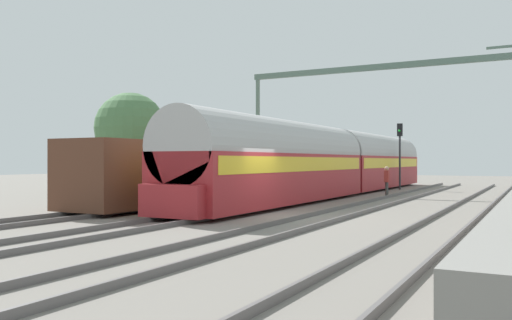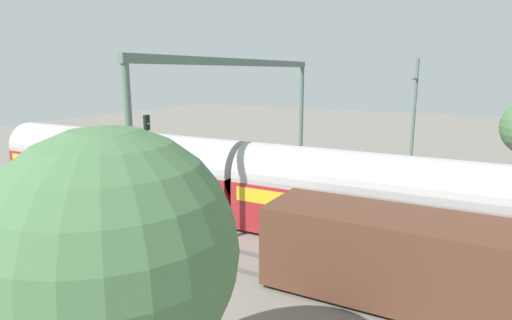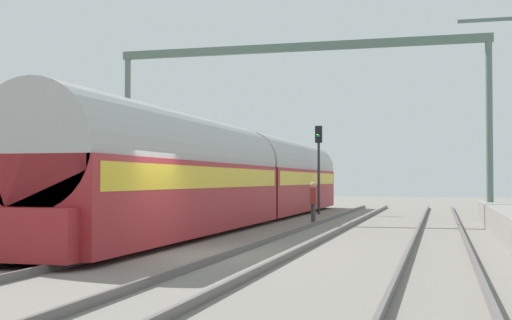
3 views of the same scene
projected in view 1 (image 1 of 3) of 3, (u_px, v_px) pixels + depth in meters
The scene contains 11 objects.
ground at pixel (275, 216), 19.86m from camera, with size 120.00×120.00×0.00m, color slate.
track_far_west at pixel (145, 207), 22.72m from camera, with size 1.52×60.00×0.16m.
track_west at pixel (228, 211), 20.82m from camera, with size 1.52×60.00×0.16m.
track_east at pixel (326, 216), 18.91m from camera, with size 1.52×60.00×0.16m.
track_far_east at pixel (447, 222), 17.01m from camera, with size 1.52×60.00×0.16m.
passenger_train at pixel (338, 162), 32.12m from camera, with size 2.93×32.85×3.82m.
freight_car at pixel (181, 173), 25.02m from camera, with size 2.80×13.00×2.70m.
person_crossing at pixel (387, 179), 29.90m from camera, with size 0.27×0.42×1.73m.
railway_signal_far at pixel (400, 147), 38.09m from camera, with size 0.36×0.30×4.69m.
catenary_gantry at pixel (377, 97), 32.28m from camera, with size 16.59×0.28×7.86m.
tree_west_background at pixel (130, 128), 34.00m from camera, with size 4.48×4.48×6.37m.
Camera 1 is at (8.71, -17.87, 2.04)m, focal length 37.65 mm.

